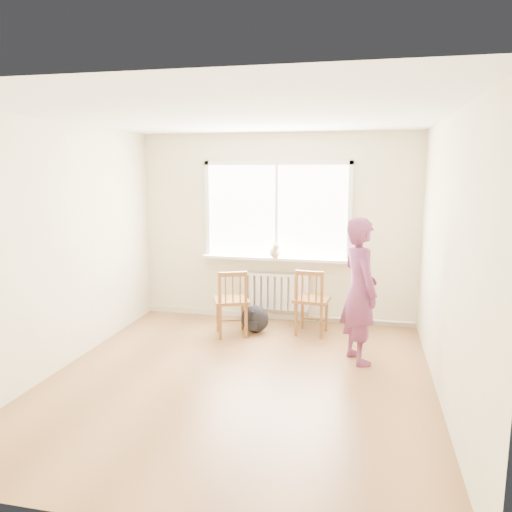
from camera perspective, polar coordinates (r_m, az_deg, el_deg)
The scene contains 13 objects.
floor at distance 5.41m, azimuth -2.00°, elevation -13.97°, with size 4.50×4.50×0.00m, color #97673E.
ceiling at distance 4.98m, azimuth -2.20°, elevation 15.77°, with size 4.50×4.50×0.00m, color white.
back_wall at distance 7.20m, azimuth 2.42°, elevation 3.18°, with size 4.00×0.01×2.70m, color beige.
window at distance 7.15m, azimuth 2.40°, elevation 5.65°, with size 2.12×0.05×1.42m.
windowsill at distance 7.16m, azimuth 2.24°, elevation -0.26°, with size 2.15×0.22×0.04m, color white.
radiator at distance 7.28m, azimuth 2.24°, elevation -4.04°, with size 1.00×0.12×0.55m.
heating_pipe at distance 7.29m, azimuth 12.05°, elevation -7.15°, with size 0.04×0.04×1.40m, color silver.
baseboard at distance 7.45m, azimuth 2.32°, elevation -6.88°, with size 4.00×0.03×0.08m, color beige.
chair_left at distance 6.60m, azimuth -2.77°, elevation -5.39°, with size 0.57×0.56×0.90m.
chair_right at distance 6.68m, azimuth 6.29°, elevation -5.24°, with size 0.49×0.47×0.90m.
person at distance 5.78m, azimuth 11.75°, elevation -3.90°, with size 0.61×0.40×1.67m, color #BD3F60.
cat at distance 7.05m, azimuth 2.21°, elevation 0.58°, with size 0.22×0.36×0.25m.
backpack at distance 6.80m, azimuth -0.13°, elevation -7.21°, with size 0.38×0.28×0.38m, color black.
Camera 1 is at (1.25, -4.79, 2.19)m, focal length 35.00 mm.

